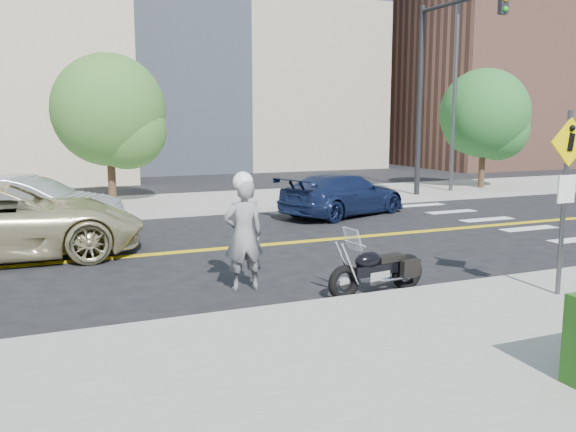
{
  "coord_description": "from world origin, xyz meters",
  "views": [
    {
      "loc": [
        -3.73,
        -13.51,
        3.0
      ],
      "look_at": [
        0.73,
        -3.06,
        1.2
      ],
      "focal_mm": 38.0,
      "sensor_mm": 36.0,
      "label": 1
    }
  ],
  "objects_px": {
    "motorcycle": "(378,259)",
    "parked_car_blue": "(343,194)",
    "parked_car_silver": "(27,207)",
    "pedestrian_sign": "(566,185)",
    "motorcyclist": "(244,232)"
  },
  "relations": [
    {
      "from": "motorcycle",
      "to": "parked_car_blue",
      "type": "distance_m",
      "value": 8.73
    },
    {
      "from": "parked_car_blue",
      "to": "parked_car_silver",
      "type": "bearing_deg",
      "value": 69.04
    },
    {
      "from": "pedestrian_sign",
      "to": "motorcyclist",
      "type": "bearing_deg",
      "value": 148.22
    },
    {
      "from": "motorcycle",
      "to": "parked_car_silver",
      "type": "distance_m",
      "value": 9.77
    },
    {
      "from": "pedestrian_sign",
      "to": "parked_car_silver",
      "type": "distance_m",
      "value": 12.66
    },
    {
      "from": "motorcycle",
      "to": "pedestrian_sign",
      "type": "bearing_deg",
      "value": -43.56
    },
    {
      "from": "motorcyclist",
      "to": "motorcycle",
      "type": "distance_m",
      "value": 2.4
    },
    {
      "from": "parked_car_silver",
      "to": "pedestrian_sign",
      "type": "bearing_deg",
      "value": -118.18
    },
    {
      "from": "pedestrian_sign",
      "to": "parked_car_blue",
      "type": "bearing_deg",
      "value": 83.11
    },
    {
      "from": "pedestrian_sign",
      "to": "motorcycle",
      "type": "bearing_deg",
      "value": 144.72
    },
    {
      "from": "motorcycle",
      "to": "parked_car_silver",
      "type": "xyz_separation_m",
      "value": [
        -5.61,
        8.0,
        0.18
      ]
    },
    {
      "from": "pedestrian_sign",
      "to": "motorcyclist",
      "type": "height_order",
      "value": "pedestrian_sign"
    },
    {
      "from": "motorcyclist",
      "to": "parked_car_blue",
      "type": "height_order",
      "value": "motorcyclist"
    },
    {
      "from": "pedestrian_sign",
      "to": "motorcyclist",
      "type": "xyz_separation_m",
      "value": [
        -4.51,
        2.8,
        -0.91
      ]
    },
    {
      "from": "motorcycle",
      "to": "parked_car_silver",
      "type": "height_order",
      "value": "parked_car_silver"
    }
  ]
}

